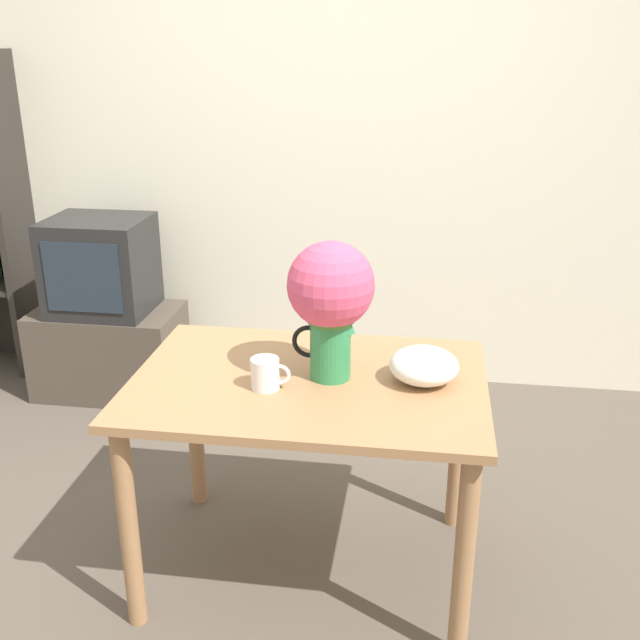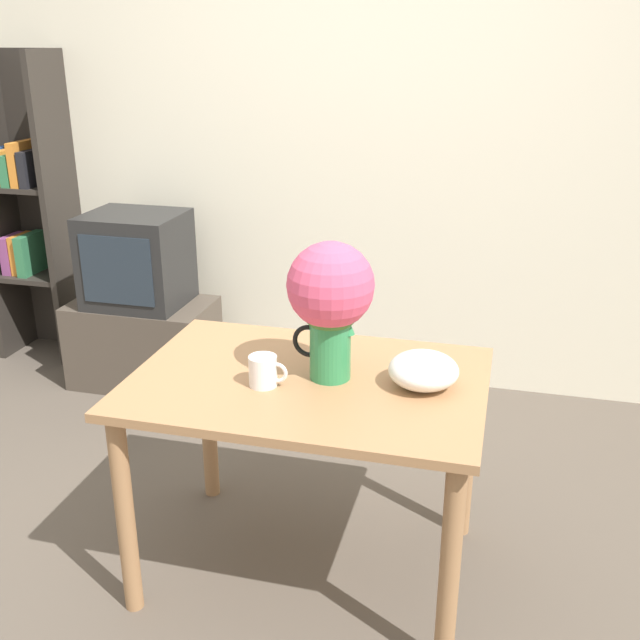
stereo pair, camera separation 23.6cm
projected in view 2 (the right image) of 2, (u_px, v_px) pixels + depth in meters
The scene contains 9 objects.
ground_plane at pixel (255, 577), 2.63m from camera, with size 12.00×12.00×0.00m, color brown.
wall_back at pixel (363, 137), 3.77m from camera, with size 8.00×0.05×2.60m.
table at pixel (308, 410), 2.46m from camera, with size 1.14×0.80×0.74m.
flower_vase at pixel (330, 297), 2.32m from camera, with size 0.28×0.28×0.45m.
coffee_mug at pixel (264, 371), 2.35m from camera, with size 0.13×0.09×0.10m.
white_bowl at pixel (423, 370), 2.34m from camera, with size 0.22×0.22×0.11m.
tv_stand at pixel (144, 343), 4.03m from camera, with size 0.74×0.43×0.46m.
tv_set at pixel (136, 259), 3.86m from camera, with size 0.49×0.42×0.48m.
bookshelf at pixel (30, 209), 4.21m from camera, with size 0.44×0.33×1.71m.
Camera 2 is at (0.76, -2.00, 1.79)m, focal length 42.00 mm.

